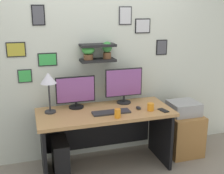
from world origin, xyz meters
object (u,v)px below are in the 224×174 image
at_px(desk, 104,126).
at_px(printer, 184,108).
at_px(desk_lamp, 48,81).
at_px(computer_tower_left, 60,156).
at_px(cell_phone, 163,110).
at_px(computer_mouse, 138,108).
at_px(pen_cup, 118,113).
at_px(drawer_cabinet, 182,133).
at_px(monitor_right, 124,85).
at_px(coffee_mug, 151,107).
at_px(monitor_left, 76,92).
at_px(keyboard, 111,112).

bearing_deg(desk, printer, 1.27).
bearing_deg(desk_lamp, computer_tower_left, -40.50).
bearing_deg(cell_phone, computer_mouse, 139.78).
xyz_separation_m(printer, computer_tower_left, (-1.65, -0.02, -0.43)).
bearing_deg(pen_cup, cell_phone, 4.49).
distance_m(desk_lamp, cell_phone, 1.38).
bearing_deg(desk_lamp, computer_mouse, -10.32).
bearing_deg(computer_tower_left, drawer_cabinet, 0.66).
distance_m(monitor_right, computer_tower_left, 1.17).
bearing_deg(desk, coffee_mug, -21.17).
bearing_deg(computer_mouse, drawer_cabinet, 11.01).
bearing_deg(desk_lamp, pen_cup, -28.21).
distance_m(cell_phone, coffee_mug, 0.16).
relative_size(monitor_left, printer, 1.25).
height_order(desk, pen_cup, pen_cup).
bearing_deg(desk_lamp, monitor_left, 15.62).
relative_size(computer_mouse, coffee_mug, 1.00).
height_order(cell_phone, printer, cell_phone).
distance_m(pen_cup, printer, 1.09).
distance_m(desk_lamp, pen_cup, 0.86).
xyz_separation_m(cell_phone, coffee_mug, (-0.14, 0.05, 0.04)).
bearing_deg(computer_tower_left, computer_mouse, -7.12).
distance_m(monitor_right, pen_cup, 0.55).
relative_size(keyboard, drawer_cabinet, 0.79).
bearing_deg(monitor_left, desk, -27.99).
distance_m(desk, cell_phone, 0.74).
bearing_deg(pen_cup, keyboard, 99.64).
bearing_deg(desk, computer_tower_left, 179.43).
bearing_deg(computer_tower_left, pen_cup, -26.35).
height_order(monitor_right, printer, monitor_right).
height_order(desk, computer_mouse, computer_mouse).
bearing_deg(cell_phone, printer, 20.67).
relative_size(keyboard, computer_mouse, 4.89).
distance_m(desk, keyboard, 0.27).
distance_m(pen_cup, drawer_cabinet, 1.20).
relative_size(desk, coffee_mug, 17.71).
bearing_deg(coffee_mug, printer, 20.98).
bearing_deg(desk, desk_lamp, 173.26).
bearing_deg(drawer_cabinet, monitor_left, 174.39).
xyz_separation_m(monitor_left, monitor_right, (0.61, 0.00, 0.04)).
bearing_deg(printer, drawer_cabinet, 90.00).
height_order(computer_mouse, pen_cup, pen_cup).
relative_size(computer_mouse, cell_phone, 0.64).
bearing_deg(drawer_cabinet, coffee_mug, -159.02).
bearing_deg(monitor_right, printer, -9.86).
bearing_deg(desk, cell_phone, -21.16).
bearing_deg(pen_cup, monitor_left, 129.34).
bearing_deg(desk, monitor_left, 152.01).
bearing_deg(desk_lamp, coffee_mug, -13.50).
bearing_deg(monitor_left, computer_mouse, -21.32).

